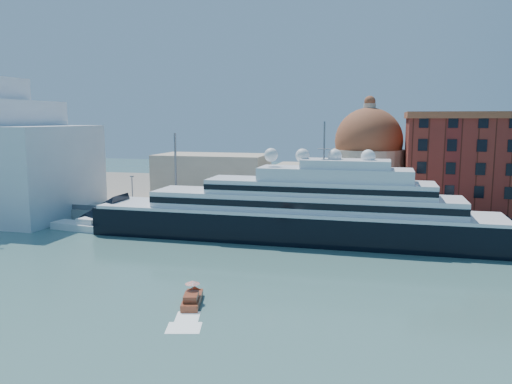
# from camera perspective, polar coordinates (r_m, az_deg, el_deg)

# --- Properties ---
(ground) EXTENTS (400.00, 400.00, 0.00)m
(ground) POSITION_cam_1_polar(r_m,az_deg,el_deg) (79.94, -5.12, -8.86)
(ground) COLOR #3B6766
(ground) RESTS_ON ground
(quay) EXTENTS (180.00, 10.00, 2.50)m
(quay) POSITION_cam_1_polar(r_m,az_deg,el_deg) (111.28, 0.69, -3.25)
(quay) COLOR gray
(quay) RESTS_ON ground
(land) EXTENTS (260.00, 72.00, 2.00)m
(land) POSITION_cam_1_polar(r_m,az_deg,el_deg) (150.88, 4.35, -0.31)
(land) COLOR slate
(land) RESTS_ON ground
(quay_fence) EXTENTS (180.00, 0.10, 1.20)m
(quay_fence) POSITION_cam_1_polar(r_m,az_deg,el_deg) (106.63, 0.12, -2.75)
(quay_fence) COLOR slate
(quay_fence) RESTS_ON quay
(superyacht) EXTENTS (90.52, 12.55, 27.05)m
(superyacht) POSITION_cam_1_polar(r_m,az_deg,el_deg) (98.77, 2.64, -2.72)
(superyacht) COLOR black
(superyacht) RESTS_ON ground
(service_barge) EXTENTS (13.27, 6.12, 2.87)m
(service_barge) POSITION_cam_1_polar(r_m,az_deg,el_deg) (113.79, -19.35, -3.69)
(service_barge) COLOR white
(service_barge) RESTS_ON ground
(water_taxi) EXTENTS (3.68, 6.80, 3.07)m
(water_taxi) POSITION_cam_1_polar(r_m,az_deg,el_deg) (65.94, -7.32, -12.01)
(water_taxi) COLOR brown
(water_taxi) RESTS_ON ground
(warehouse) EXTENTS (43.00, 19.00, 23.25)m
(warehouse) POSITION_cam_1_polar(r_m,az_deg,el_deg) (127.13, 26.26, 3.05)
(warehouse) COLOR maroon
(warehouse) RESTS_ON land
(church) EXTENTS (66.00, 18.00, 25.50)m
(church) POSITION_cam_1_polar(r_m,az_deg,el_deg) (131.71, 5.83, 2.76)
(church) COLOR beige
(church) RESTS_ON land
(lamp_posts) EXTENTS (120.80, 2.40, 18.00)m
(lamp_posts) POSITION_cam_1_polar(r_m,az_deg,el_deg) (111.89, -5.84, 1.23)
(lamp_posts) COLOR slate
(lamp_posts) RESTS_ON quay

